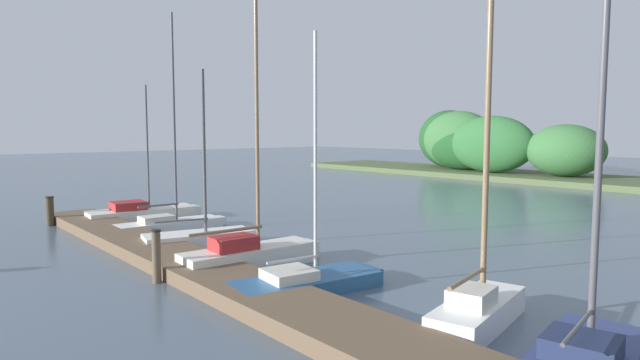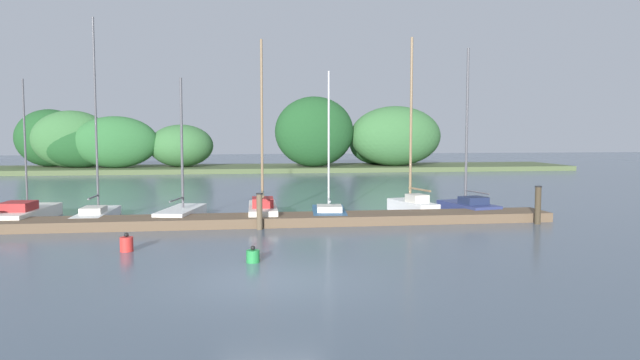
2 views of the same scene
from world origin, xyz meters
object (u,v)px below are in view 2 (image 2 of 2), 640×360
(sailboat_2, at_px, (182,212))
(sailboat_4, at_px, (329,212))
(sailboat_0, at_px, (26,213))
(sailboat_6, at_px, (467,205))
(channel_buoy_1, at_px, (253,256))
(sailboat_1, at_px, (97,212))
(mooring_piling_1, at_px, (260,211))
(sailboat_5, at_px, (412,202))
(channel_buoy_0, at_px, (127,244))
(mooring_piling_2, at_px, (538,205))
(sailboat_3, at_px, (263,209))

(sailboat_2, height_order, sailboat_4, sailboat_4)
(sailboat_0, relative_size, sailboat_6, 0.79)
(sailboat_0, distance_m, channel_buoy_1, 12.07)
(sailboat_1, bearing_deg, sailboat_2, -96.60)
(sailboat_2, distance_m, mooring_piling_1, 4.01)
(sailboat_4, bearing_deg, sailboat_5, -67.22)
(sailboat_5, distance_m, channel_buoy_1, 11.27)
(sailboat_1, bearing_deg, mooring_piling_1, -115.80)
(mooring_piling_1, relative_size, channel_buoy_0, 2.35)
(sailboat_1, bearing_deg, channel_buoy_1, -144.15)
(sailboat_2, xyz_separation_m, mooring_piling_2, (13.26, -2.94, 0.42))
(channel_buoy_1, bearing_deg, mooring_piling_2, 25.56)
(sailboat_2, distance_m, sailboat_5, 9.54)
(sailboat_6, distance_m, channel_buoy_1, 12.36)
(sailboat_1, distance_m, mooring_piling_2, 16.92)
(sailboat_2, bearing_deg, channel_buoy_0, -177.06)
(mooring_piling_2, bearing_deg, sailboat_6, 116.17)
(sailboat_0, bearing_deg, sailboat_5, -84.68)
(channel_buoy_0, bearing_deg, sailboat_1, 108.88)
(sailboat_0, height_order, channel_buoy_0, sailboat_0)
(mooring_piling_1, relative_size, channel_buoy_1, 2.87)
(sailboat_1, xyz_separation_m, sailboat_4, (9.06, -0.81, -0.07))
(sailboat_6, bearing_deg, sailboat_4, 82.94)
(sailboat_1, distance_m, sailboat_2, 3.34)
(sailboat_2, distance_m, channel_buoy_0, 6.18)
(mooring_piling_1, height_order, mooring_piling_2, mooring_piling_2)
(sailboat_4, xyz_separation_m, sailboat_6, (5.98, 0.49, 0.13))
(sailboat_1, height_order, mooring_piling_1, sailboat_1)
(sailboat_1, height_order, sailboat_2, sailboat_1)
(sailboat_4, height_order, mooring_piling_1, sailboat_4)
(sailboat_4, height_order, mooring_piling_2, sailboat_4)
(sailboat_1, bearing_deg, sailboat_5, -87.13)
(sailboat_6, relative_size, mooring_piling_1, 5.35)
(sailboat_3, distance_m, sailboat_5, 6.44)
(sailboat_0, distance_m, sailboat_2, 5.99)
(sailboat_2, relative_size, sailboat_5, 0.75)
(sailboat_6, bearing_deg, mooring_piling_1, 96.46)
(mooring_piling_1, bearing_deg, sailboat_4, 40.21)
(sailboat_5, height_order, channel_buoy_1, sailboat_5)
(channel_buoy_1, bearing_deg, channel_buoy_0, 150.94)
(channel_buoy_0, bearing_deg, sailboat_6, 26.01)
(sailboat_5, bearing_deg, sailboat_1, 77.67)
(sailboat_5, relative_size, mooring_piling_2, 5.16)
(sailboat_6, bearing_deg, mooring_piling_2, -165.52)
(sailboat_6, bearing_deg, sailboat_2, 79.06)
(sailboat_2, bearing_deg, sailboat_0, 97.97)
(sailboat_2, height_order, mooring_piling_1, sailboat_2)
(sailboat_0, bearing_deg, mooring_piling_1, -105.70)
(channel_buoy_1, bearing_deg, sailboat_1, 124.24)
(sailboat_0, relative_size, sailboat_1, 0.70)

